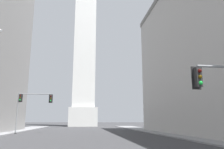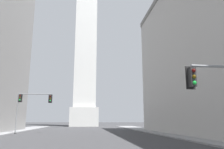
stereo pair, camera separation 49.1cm
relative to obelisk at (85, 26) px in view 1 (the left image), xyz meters
name	(u,v)px [view 1 (the left image)]	position (x,y,z in m)	size (l,w,h in m)	color
sidewalk_right	(183,135)	(12.56, -45.10, -34.52)	(5.00, 84.56, 0.15)	gray
obelisk	(85,26)	(0.00, 0.00, 0.00)	(8.88, 8.88, 72.09)	silver
traffic_light_mid_left	(30,102)	(-8.27, -37.43, -29.99)	(5.29, 0.52, 6.03)	slate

